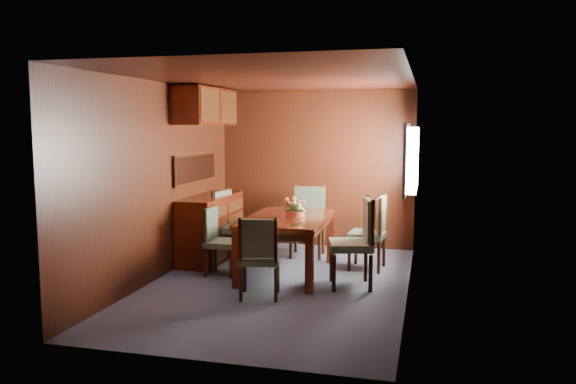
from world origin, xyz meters
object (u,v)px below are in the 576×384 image
(dining_table, at_px, (287,225))
(chair_left_near, at_px, (218,237))
(sideboard, at_px, (211,227))
(chair_head, at_px, (259,253))
(flower_centerpiece, at_px, (295,207))
(chair_right_near, at_px, (358,237))

(dining_table, relative_size, chair_left_near, 1.84)
(sideboard, height_order, dining_table, sideboard)
(sideboard, bearing_deg, chair_head, -53.09)
(dining_table, distance_m, chair_left_near, 0.89)
(chair_left_near, relative_size, flower_centerpiece, 3.48)
(chair_right_near, bearing_deg, chair_left_near, 72.76)
(chair_left_near, bearing_deg, flower_centerpiece, 105.91)
(chair_left_near, relative_size, chair_right_near, 0.82)
(sideboard, relative_size, chair_left_near, 1.62)
(chair_right_near, height_order, chair_head, chair_right_near)
(dining_table, bearing_deg, chair_left_near, -167.12)
(sideboard, distance_m, chair_left_near, 0.84)
(dining_table, bearing_deg, chair_head, -93.47)
(chair_left_near, xyz_separation_m, flower_centerpiece, (0.94, 0.27, 0.38))
(chair_left_near, xyz_separation_m, chair_right_near, (1.77, -0.12, 0.11))
(dining_table, distance_m, flower_centerpiece, 0.25)
(sideboard, relative_size, chair_head, 1.54)
(sideboard, relative_size, flower_centerpiece, 5.64)
(dining_table, distance_m, chair_head, 1.06)
(dining_table, bearing_deg, flower_centerpiece, 36.06)
(dining_table, height_order, chair_head, chair_head)
(sideboard, bearing_deg, flower_centerpiece, -19.56)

